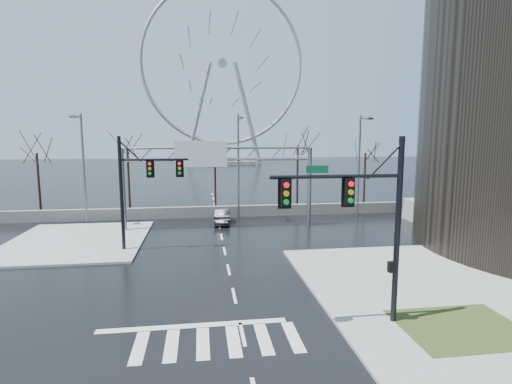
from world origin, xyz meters
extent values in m
plane|color=black|center=(0.00, 0.00, 0.00)|extent=(260.00, 260.00, 0.00)
cube|color=gray|center=(10.00, 2.00, 0.07)|extent=(12.00, 10.00, 0.15)
cube|color=gray|center=(-11.00, 12.00, 0.07)|extent=(10.00, 12.00, 0.15)
cube|color=#2F401A|center=(9.00, -5.00, 0.15)|extent=(5.00, 4.00, 0.02)
cube|color=slate|center=(0.00, 20.00, 0.55)|extent=(52.00, 0.50, 1.10)
cylinder|color=black|center=(6.50, -4.00, 4.00)|extent=(0.24, 0.24, 8.00)
cylinder|color=black|center=(3.80, -4.00, 6.40)|extent=(5.40, 0.16, 0.16)
cube|color=black|center=(4.30, -4.15, 5.80)|extent=(0.35, 0.28, 1.05)
cube|color=black|center=(1.70, -4.15, 5.80)|extent=(0.35, 0.28, 1.05)
cylinder|color=black|center=(-7.00, 9.00, 4.00)|extent=(0.24, 0.24, 8.00)
cylinder|color=black|center=(-4.70, 9.00, 6.40)|extent=(4.60, 0.16, 0.16)
cube|color=black|center=(-5.00, 8.85, 5.80)|extent=(0.35, 0.28, 1.05)
cube|color=black|center=(-3.00, 8.85, 5.80)|extent=(0.35, 0.28, 1.05)
cylinder|color=slate|center=(-8.00, 15.00, 3.50)|extent=(0.36, 0.36, 7.00)
cylinder|color=slate|center=(8.00, 15.00, 3.50)|extent=(0.36, 0.36, 7.00)
cylinder|color=slate|center=(0.00, 15.00, 7.00)|extent=(16.00, 0.20, 0.20)
cylinder|color=slate|center=(0.00, 15.00, 6.00)|extent=(16.00, 0.20, 0.20)
cube|color=#0B522D|center=(-1.50, 14.85, 6.50)|extent=(4.20, 0.10, 2.00)
cube|color=silver|center=(-1.50, 14.79, 6.50)|extent=(4.40, 0.02, 2.20)
cylinder|color=slate|center=(-12.00, 18.50, 5.00)|extent=(0.20, 0.20, 10.00)
cylinder|color=slate|center=(-12.00, 17.40, 9.70)|extent=(0.12, 2.20, 0.12)
cube|color=slate|center=(-12.00, 16.40, 9.60)|extent=(0.50, 0.70, 0.18)
cylinder|color=slate|center=(2.00, 18.50, 5.00)|extent=(0.20, 0.20, 10.00)
cylinder|color=slate|center=(2.00, 17.40, 9.70)|extent=(0.12, 2.20, 0.12)
cube|color=slate|center=(2.00, 16.40, 9.60)|extent=(0.50, 0.70, 0.18)
cylinder|color=slate|center=(14.00, 18.50, 5.00)|extent=(0.20, 0.20, 10.00)
cylinder|color=slate|center=(14.00, 17.40, 9.70)|extent=(0.12, 2.20, 0.12)
cube|color=slate|center=(14.00, 16.40, 9.60)|extent=(0.50, 0.70, 0.18)
cylinder|color=black|center=(-18.00, 24.00, 3.15)|extent=(0.24, 0.24, 6.30)
cylinder|color=black|center=(-9.00, 23.50, 3.38)|extent=(0.24, 0.24, 6.75)
cylinder|color=black|center=(0.00, 24.50, 2.93)|extent=(0.24, 0.24, 5.85)
cylinder|color=black|center=(9.00, 23.50, 3.51)|extent=(0.24, 0.24, 7.02)
cylinder|color=black|center=(17.00, 24.00, 3.06)|extent=(0.24, 0.24, 6.12)
cube|color=gray|center=(5.00, 95.00, 0.50)|extent=(18.00, 6.00, 1.00)
torus|color=#B2B2B7|center=(5.00, 95.00, 28.00)|extent=(45.00, 1.00, 45.00)
cylinder|color=#B2B2B7|center=(5.00, 95.00, 28.00)|extent=(2.40, 1.50, 2.40)
cylinder|color=#B2B2B7|center=(-2.00, 95.00, 14.00)|extent=(8.28, 1.20, 28.82)
cylinder|color=#B2B2B7|center=(12.00, 95.00, 14.00)|extent=(8.28, 1.20, 28.82)
imported|color=black|center=(0.36, 17.00, 0.65)|extent=(1.71, 4.05, 1.30)
camera|label=1|loc=(-1.56, -19.21, 7.99)|focal=28.00mm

